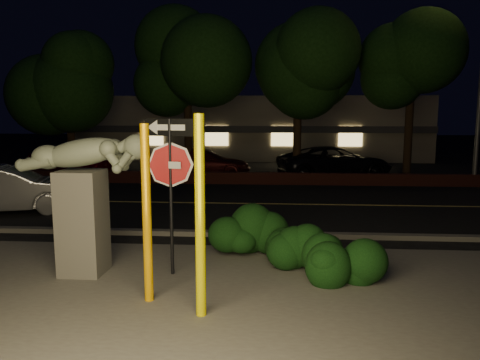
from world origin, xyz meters
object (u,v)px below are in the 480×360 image
at_px(silver_sedan, 7,190).
at_px(sculpture, 84,189).
at_px(parked_car_red, 72,160).
at_px(parked_car_dark, 335,162).
at_px(yellow_pole_right, 200,218).
at_px(parked_car_darkred, 203,163).
at_px(signpost, 170,165).
at_px(yellow_pole_left, 147,215).
at_px(streetlight, 478,49).

bearing_deg(silver_sedan, sculpture, -155.95).
height_order(parked_car_red, parked_car_dark, parked_car_red).
distance_m(yellow_pole_right, parked_car_darkred, 15.49).
height_order(yellow_pole_right, signpost, yellow_pole_right).
distance_m(signpost, sculpture, 1.69).
relative_size(signpost, silver_sedan, 0.67).
xyz_separation_m(yellow_pole_left, signpost, (0.11, 1.25, 0.64)).
distance_m(signpost, streetlight, 15.45).
xyz_separation_m(parked_car_darkred, parked_car_dark, (6.16, -0.14, 0.08)).
bearing_deg(parked_car_darkred, streetlight, -100.30).
bearing_deg(silver_sedan, parked_car_red, -6.35).
distance_m(yellow_pole_right, streetlight, 16.42).
bearing_deg(sculpture, yellow_pole_left, -37.91).
distance_m(yellow_pole_left, silver_sedan, 8.75).
bearing_deg(streetlight, yellow_pole_left, -112.17).
bearing_deg(signpost, yellow_pole_left, -81.61).
height_order(yellow_pole_left, silver_sedan, yellow_pole_left).
bearing_deg(yellow_pole_right, parked_car_darkred, 98.44).
bearing_deg(parked_car_darkred, parked_car_dark, -90.54).
relative_size(yellow_pole_right, silver_sedan, 0.70).
distance_m(yellow_pole_left, parked_car_dark, 15.46).
distance_m(sculpture, streetlight, 16.67).
relative_size(streetlight, parked_car_dark, 1.76).
xyz_separation_m(sculpture, parked_car_dark, (6.33, 13.47, -0.90)).
xyz_separation_m(parked_car_red, parked_car_darkred, (6.43, -0.02, -0.09)).
xyz_separation_m(yellow_pole_right, signpost, (-0.82, 1.74, 0.57)).
relative_size(yellow_pole_left, yellow_pole_right, 0.95).
bearing_deg(signpost, parked_car_red, 133.67).
bearing_deg(silver_sedan, parked_car_dark, -70.06).
height_order(sculpture, silver_sedan, sculpture).
bearing_deg(streetlight, parked_car_dark, 174.55).
xyz_separation_m(silver_sedan, parked_car_dark, (10.87, 8.40, 0.01)).
distance_m(silver_sedan, parked_car_red, 8.73).
bearing_deg(silver_sedan, yellow_pole_right, -151.87).
distance_m(yellow_pole_left, yellow_pole_right, 1.05).
relative_size(parked_car_red, parked_car_darkred, 0.97).
relative_size(sculpture, streetlight, 0.29).
distance_m(yellow_pole_left, parked_car_darkred, 14.89).
bearing_deg(parked_car_red, yellow_pole_left, -137.84).
bearing_deg(yellow_pole_right, streetlight, 55.20).
relative_size(yellow_pole_left, silver_sedan, 0.66).
xyz_separation_m(yellow_pole_right, parked_car_darkred, (-2.27, 15.30, -0.86)).
height_order(signpost, silver_sedan, signpost).
height_order(signpost, parked_car_red, signpost).
bearing_deg(yellow_pole_left, parked_car_red, 117.68).
xyz_separation_m(yellow_pole_right, sculpture, (-2.44, 1.69, 0.12)).
bearing_deg(yellow_pole_left, parked_car_darkred, 95.18).
height_order(yellow_pole_left, signpost, signpost).
relative_size(yellow_pole_left, parked_car_red, 0.66).
bearing_deg(parked_car_dark, sculpture, 138.84).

